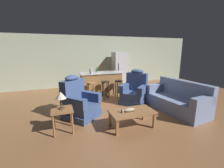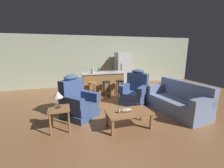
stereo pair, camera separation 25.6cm
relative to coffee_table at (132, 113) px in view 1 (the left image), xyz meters
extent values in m
plane|color=brown|center=(0.09, 1.71, -0.36)|extent=(12.00, 12.00, 0.00)
cube|color=#9EA88E|center=(0.09, 4.83, 0.94)|extent=(12.00, 0.05, 2.60)
cube|color=olive|center=(0.00, 0.00, 0.04)|extent=(1.10, 0.60, 0.04)
cube|color=olive|center=(-0.49, -0.24, -0.17)|extent=(0.06, 0.06, 0.38)
cube|color=olive|center=(0.49, -0.24, -0.17)|extent=(0.06, 0.06, 0.38)
cube|color=olive|center=(-0.49, 0.24, -0.17)|extent=(0.06, 0.06, 0.38)
cube|color=olive|center=(0.49, 0.24, -0.17)|extent=(0.06, 0.06, 0.38)
cube|color=#4C3823|center=(-0.08, -0.01, 0.06)|extent=(0.22, 0.07, 0.01)
ellipsoid|color=tan|center=(-0.08, -0.01, 0.10)|extent=(0.28, 0.09, 0.09)
cone|color=tan|center=(-0.25, -0.01, 0.10)|extent=(0.06, 0.10, 0.10)
cube|color=#707FA3|center=(1.76, 0.44, -0.26)|extent=(1.06, 1.99, 0.20)
cube|color=#707FA3|center=(1.76, 0.44, -0.05)|extent=(1.06, 1.99, 0.22)
cube|color=#707FA3|center=(2.08, 0.47, 0.32)|extent=(0.42, 1.91, 0.52)
cube|color=#707FA3|center=(1.86, -0.41, 0.20)|extent=(0.86, 0.30, 0.28)
cube|color=#707FA3|center=(1.66, 1.28, 0.20)|extent=(0.86, 0.30, 0.28)
cube|color=#384C7A|center=(-1.09, 0.98, -0.27)|extent=(1.18, 1.18, 0.18)
cube|color=#384C7A|center=(-1.09, 0.98, -0.06)|extent=(1.09, 1.10, 0.24)
cube|color=#384C7A|center=(-1.28, 1.21, 0.38)|extent=(0.73, 0.68, 0.64)
ellipsoid|color=#384C7A|center=(-1.28, 1.21, 0.76)|extent=(0.52, 0.50, 0.16)
cube|color=#384C7A|center=(-0.82, 1.18, 0.19)|extent=(0.66, 0.72, 0.26)
cube|color=#384C7A|center=(-1.32, 0.75, 0.19)|extent=(0.66, 0.72, 0.26)
cube|color=#384C7A|center=(0.86, 1.52, -0.27)|extent=(1.19, 1.19, 0.18)
cube|color=#384C7A|center=(0.86, 1.52, -0.06)|extent=(1.10, 1.10, 0.24)
cube|color=#384C7A|center=(1.08, 1.72, 0.38)|extent=(0.69, 0.72, 0.64)
ellipsoid|color=#384C7A|center=(1.08, 1.72, 0.76)|extent=(0.51, 0.52, 0.16)
cube|color=#384C7A|center=(1.07, 1.26, 0.19)|extent=(0.71, 0.67, 0.26)
cube|color=#384C7A|center=(0.62, 1.75, 0.19)|extent=(0.71, 0.67, 0.26)
cube|color=olive|center=(-1.62, 0.36, 0.18)|extent=(0.48, 0.48, 0.04)
cylinder|color=olive|center=(-1.82, 0.16, -0.10)|extent=(0.04, 0.04, 0.52)
cylinder|color=olive|center=(-1.42, 0.16, -0.10)|extent=(0.04, 0.04, 0.52)
cylinder|color=olive|center=(-1.82, 0.56, -0.10)|extent=(0.04, 0.04, 0.52)
cylinder|color=olive|center=(-1.42, 0.56, -0.10)|extent=(0.04, 0.04, 0.52)
cylinder|color=#4C3823|center=(-1.62, 0.37, 0.21)|extent=(0.14, 0.14, 0.03)
cylinder|color=#4C3823|center=(-1.62, 0.37, 0.34)|extent=(0.02, 0.02, 0.22)
cone|color=beige|center=(-1.62, 0.37, 0.53)|extent=(0.24, 0.24, 0.16)
cube|color=olive|center=(0.09, 3.06, 0.09)|extent=(1.71, 0.63, 0.91)
cube|color=#B2B2B2|center=(0.09, 3.06, 0.57)|extent=(1.80, 0.70, 0.04)
cylinder|color=olive|center=(-0.49, 2.43, 0.30)|extent=(0.32, 0.32, 0.04)
torus|color=olive|center=(-0.49, 2.43, -0.14)|extent=(0.23, 0.23, 0.02)
cylinder|color=olive|center=(-0.59, 2.33, -0.04)|extent=(0.04, 0.04, 0.64)
cylinder|color=olive|center=(-0.39, 2.33, -0.04)|extent=(0.04, 0.04, 0.64)
cylinder|color=olive|center=(-0.59, 2.53, -0.04)|extent=(0.04, 0.04, 0.64)
cylinder|color=olive|center=(-0.39, 2.53, -0.04)|extent=(0.04, 0.04, 0.64)
cylinder|color=black|center=(0.08, 2.43, 0.30)|extent=(0.32, 0.32, 0.04)
torus|color=black|center=(0.08, 2.43, -0.14)|extent=(0.23, 0.23, 0.02)
cylinder|color=black|center=(-0.02, 2.33, -0.04)|extent=(0.04, 0.04, 0.64)
cylinder|color=black|center=(0.18, 2.33, -0.04)|extent=(0.04, 0.04, 0.64)
cylinder|color=black|center=(-0.02, 2.53, -0.04)|extent=(0.04, 0.04, 0.64)
cylinder|color=black|center=(0.18, 2.53, -0.04)|extent=(0.04, 0.04, 0.64)
cylinder|color=black|center=(0.66, 2.43, 0.30)|extent=(0.32, 0.32, 0.04)
torus|color=black|center=(0.66, 2.43, -0.14)|extent=(0.23, 0.23, 0.02)
cylinder|color=black|center=(0.56, 2.33, -0.04)|extent=(0.04, 0.04, 0.64)
cylinder|color=black|center=(0.76, 2.33, -0.04)|extent=(0.04, 0.04, 0.64)
cylinder|color=black|center=(0.56, 2.53, -0.04)|extent=(0.04, 0.04, 0.64)
cylinder|color=black|center=(0.76, 2.53, -0.04)|extent=(0.04, 0.04, 0.64)
cube|color=#B7B7BC|center=(1.45, 4.26, 0.52)|extent=(0.70, 0.66, 1.76)
cylinder|color=#333338|center=(1.26, 3.91, 0.60)|extent=(0.02, 0.02, 0.50)
cylinder|color=silver|center=(-0.38, 2.79, 0.69)|extent=(0.07, 0.07, 0.21)
cylinder|color=silver|center=(-0.38, 2.79, 0.84)|extent=(0.02, 0.02, 0.09)
cylinder|color=silver|center=(-0.41, 2.88, 0.67)|extent=(0.07, 0.07, 0.17)
cylinder|color=silver|center=(-0.41, 2.88, 0.80)|extent=(0.03, 0.03, 0.07)
cylinder|color=#2D6B38|center=(-0.06, 3.21, 0.67)|extent=(0.06, 0.06, 0.16)
cylinder|color=#2D6B38|center=(-0.06, 3.21, 0.78)|extent=(0.02, 0.02, 0.07)
camera|label=1|loc=(-1.64, -3.05, 1.52)|focal=24.00mm
camera|label=2|loc=(-1.39, -3.13, 1.52)|focal=24.00mm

